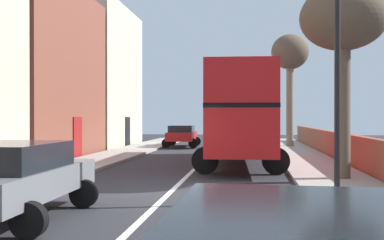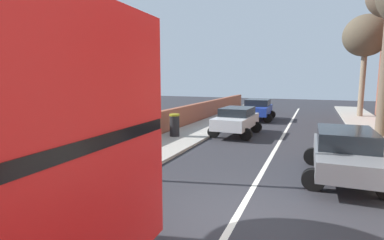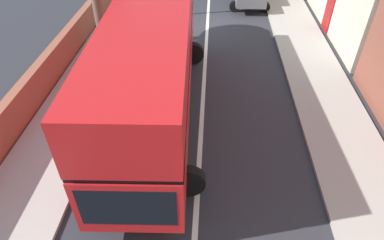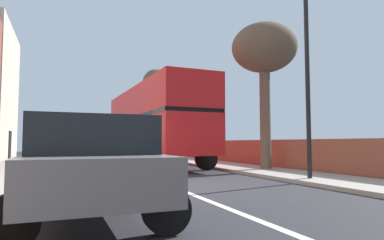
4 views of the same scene
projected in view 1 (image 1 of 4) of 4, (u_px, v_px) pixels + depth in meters
The scene contains 10 objects.
ground_plane at pixel (171, 192), 12.67m from camera, with size 84.00×84.00×0.00m, color #28282D.
road_centre_line at pixel (171, 192), 12.67m from camera, with size 0.16×54.00×0.01m, color silver.
sidewalk_left at pixel (6, 186), 13.28m from camera, with size 2.60×60.00×0.12m, color #9E998E.
sidewalk_right at pixel (352, 193), 12.06m from camera, with size 2.60×60.00×0.12m, color #9E998E.
double_decker_bus at pixel (238, 111), 20.34m from camera, with size 3.87×11.32×4.06m.
parked_car_grey_left_0 at pixel (16, 176), 9.12m from camera, with size 2.50×4.39×1.57m.
parked_car_red_left_3 at pixel (182, 134), 31.84m from camera, with size 2.54×4.45×1.51m.
street_tree_right_1 at pixel (290, 56), 31.01m from camera, with size 2.54×2.54×7.64m.
street_tree_right_3 at pixel (343, 22), 14.59m from camera, with size 2.79×2.79×6.24m.
lamppost_right at pixel (337, 46), 11.04m from camera, with size 0.32×0.32×6.31m.
Camera 1 is at (2.16, -12.49, 2.08)m, focal length 42.47 mm.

